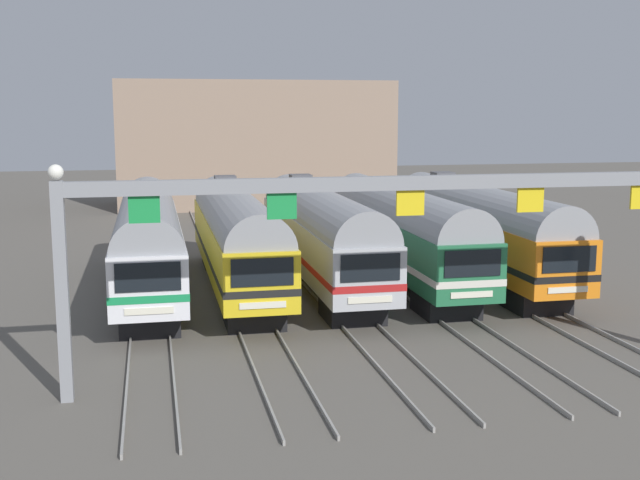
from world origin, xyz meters
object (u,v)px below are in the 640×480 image
object	(u,v)px
commuter_train_green	(401,229)
commuter_train_orange	(478,227)
commuter_train_white	(148,237)
commuter_train_yellow	(236,235)
catenary_gantry	(410,215)
commuter_train_stainless	(320,232)

from	to	relation	value
commuter_train_green	commuter_train_orange	bearing A→B (deg)	0.06
commuter_train_white	commuter_train_yellow	size ratio (longest dim) A/B	1.00
commuter_train_green	commuter_train_white	bearing A→B (deg)	180.00
commuter_train_yellow	commuter_train_orange	xyz separation A→B (m)	(12.12, 0.00, 0.00)
commuter_train_green	catenary_gantry	size ratio (longest dim) A/B	0.84
commuter_train_stainless	catenary_gantry	distance (m)	13.74
catenary_gantry	commuter_train_yellow	bearing A→B (deg)	106.66
commuter_train_yellow	commuter_train_stainless	xyz separation A→B (m)	(4.04, 0.00, 0.00)
commuter_train_stainless	commuter_train_green	distance (m)	4.04
commuter_train_yellow	commuter_train_stainless	world-z (taller)	same
commuter_train_stainless	catenary_gantry	world-z (taller)	catenary_gantry
commuter_train_green	catenary_gantry	xyz separation A→B (m)	(-4.04, -13.49, 2.55)
commuter_train_yellow	commuter_train_white	bearing A→B (deg)	-179.94
commuter_train_white	catenary_gantry	world-z (taller)	catenary_gantry
catenary_gantry	commuter_train_green	bearing A→B (deg)	73.34
commuter_train_white	commuter_train_green	xyz separation A→B (m)	(12.12, 0.00, 0.00)
commuter_train_yellow	commuter_train_orange	world-z (taller)	same
commuter_train_white	commuter_train_green	bearing A→B (deg)	0.00
commuter_train_orange	catenary_gantry	xyz separation A→B (m)	(-8.08, -13.50, 2.55)
commuter_train_orange	commuter_train_stainless	bearing A→B (deg)	180.00
catenary_gantry	commuter_train_stainless	bearing A→B (deg)	90.00
commuter_train_white	commuter_train_stainless	bearing A→B (deg)	0.03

